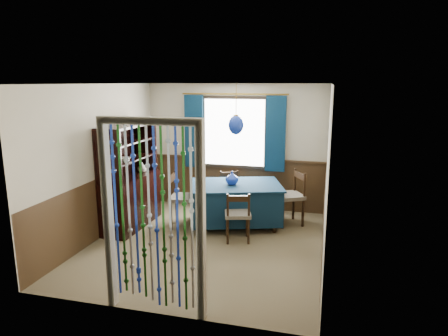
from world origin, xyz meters
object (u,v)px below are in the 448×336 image
(chair_far, at_px, (231,192))
(vase_sideboard, at_px, (142,167))
(dining_table, at_px, (235,202))
(chair_right, at_px, (291,196))
(pendant_lamp, at_px, (236,125))
(vase_table, at_px, (232,178))
(bowl_shelf, at_px, (125,159))
(chair_near, at_px, (238,215))
(sideboard, at_px, (130,192))
(chair_left, at_px, (182,198))

(chair_far, relative_size, vase_sideboard, 4.23)
(dining_table, relative_size, chair_right, 1.90)
(chair_right, xyz_separation_m, pendant_lamp, (-0.94, -0.34, 1.29))
(chair_right, xyz_separation_m, vase_sideboard, (-2.67, -0.44, 0.49))
(pendant_lamp, distance_m, vase_table, 0.94)
(chair_far, xyz_separation_m, bowl_shelf, (-1.50, -1.35, 0.83))
(chair_near, relative_size, chair_far, 1.00)
(vase_sideboard, bearing_deg, pendant_lamp, 3.33)
(chair_right, bearing_deg, vase_sideboard, 70.06)
(chair_far, height_order, chair_right, chair_right)
(dining_table, bearing_deg, chair_far, 92.85)
(sideboard, height_order, vase_table, sideboard)
(chair_far, height_order, sideboard, sideboard)
(dining_table, relative_size, pendant_lamp, 2.16)
(chair_near, bearing_deg, bowl_shelf, 165.70)
(dining_table, distance_m, pendant_lamp, 1.37)
(chair_right, bearing_deg, bowl_shelf, 82.63)
(chair_right, distance_m, pendant_lamp, 1.63)
(chair_left, bearing_deg, bowl_shelf, -67.54)
(bowl_shelf, bearing_deg, vase_sideboard, 90.00)
(sideboard, xyz_separation_m, pendant_lamp, (1.79, 0.48, 1.18))
(dining_table, bearing_deg, chair_left, 178.58)
(chair_right, distance_m, vase_table, 1.12)
(chair_near, relative_size, sideboard, 0.46)
(chair_left, height_order, pendant_lamp, pendant_lamp)
(sideboard, xyz_separation_m, vase_sideboard, (0.06, 0.38, 0.38))
(vase_sideboard, bearing_deg, chair_near, -17.22)
(chair_near, relative_size, chair_right, 0.85)
(dining_table, height_order, vase_sideboard, vase_sideboard)
(chair_near, relative_size, pendant_lamp, 0.97)
(chair_right, bearing_deg, pendant_lamp, 80.44)
(chair_near, bearing_deg, dining_table, 90.41)
(chair_right, distance_m, vase_sideboard, 2.75)
(chair_near, xyz_separation_m, vase_sideboard, (-1.93, 0.60, 0.56))
(chair_left, height_order, vase_sideboard, vase_sideboard)
(chair_far, height_order, bowl_shelf, bowl_shelf)
(pendant_lamp, distance_m, bowl_shelf, 1.96)
(chair_left, bearing_deg, chair_near, 62.02)
(bowl_shelf, bearing_deg, chair_near, 1.07)
(sideboard, distance_m, bowl_shelf, 0.70)
(pendant_lamp, bearing_deg, bowl_shelf, -157.01)
(vase_sideboard, bearing_deg, chair_right, 9.27)
(sideboard, bearing_deg, dining_table, 16.42)
(chair_left, xyz_separation_m, sideboard, (-0.89, -0.21, 0.11))
(chair_near, relative_size, chair_left, 0.85)
(sideboard, bearing_deg, bowl_shelf, -75.26)
(bowl_shelf, relative_size, vase_sideboard, 1.15)
(vase_table, xyz_separation_m, vase_sideboard, (-1.68, -0.07, 0.14))
(bowl_shelf, height_order, vase_sideboard, bowl_shelf)
(vase_table, height_order, vase_sideboard, vase_sideboard)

